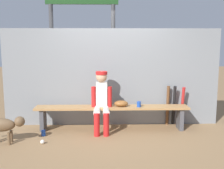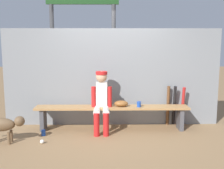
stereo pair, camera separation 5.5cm
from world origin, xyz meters
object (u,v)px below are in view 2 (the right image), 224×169
at_px(dugout_bench, 112,111).
at_px(baseball, 42,142).
at_px(player_seated, 102,99).
at_px(dog, 4,125).
at_px(baseball_glove, 121,104).
at_px(scoreboard, 85,5).
at_px(bat_aluminum_black, 174,106).
at_px(cup_on_bench, 139,104).
at_px(bat_aluminum_red, 183,106).
at_px(bat_wood_dark, 168,106).
at_px(cup_on_ground, 43,133).

xyz_separation_m(dugout_bench, baseball, (-1.24, -0.77, -0.35)).
relative_size(player_seated, dog, 1.43).
bearing_deg(baseball_glove, scoreboard, 124.81).
bearing_deg(bat_aluminum_black, cup_on_bench, -157.66).
bearing_deg(cup_on_bench, scoreboard, 133.83).
bearing_deg(dog, bat_aluminum_red, 15.87).
distance_m(player_seated, cup_on_bench, 0.76).
height_order(cup_on_bench, dog, cup_on_bench).
bearing_deg(cup_on_bench, bat_wood_dark, 26.81).
height_order(bat_wood_dark, scoreboard, scoreboard).
distance_m(bat_wood_dark, cup_on_bench, 0.75).
distance_m(scoreboard, dog, 3.24).
xyz_separation_m(dugout_bench, baseball_glove, (0.19, 0.00, 0.16)).
bearing_deg(cup_on_bench, player_seated, -175.12).
height_order(cup_on_bench, scoreboard, scoreboard).
xyz_separation_m(dugout_bench, scoreboard, (-0.62, 1.15, 2.24)).
bearing_deg(dugout_bench, bat_wood_dark, 13.33).
height_order(bat_aluminum_black, baseball, bat_aluminum_black).
height_order(player_seated, bat_aluminum_red, player_seated).
bearing_deg(dog, bat_wood_dark, 18.04).
height_order(dugout_bench, dog, dog).
xyz_separation_m(bat_aluminum_red, cup_on_ground, (-2.82, -0.59, -0.37)).
bearing_deg(bat_aluminum_black, bat_wood_dark, 176.26).
bearing_deg(bat_aluminum_black, baseball, -157.99).
height_order(baseball_glove, cup_on_ground, baseball_glove).
height_order(player_seated, cup_on_bench, player_seated).
relative_size(cup_on_bench, dog, 0.13).
xyz_separation_m(baseball_glove, bat_aluminum_red, (1.32, 0.24, -0.12)).
distance_m(player_seated, bat_wood_dark, 1.48).
distance_m(baseball_glove, bat_aluminum_red, 1.35).
bearing_deg(cup_on_bench, baseball_glove, 171.90).
xyz_separation_m(baseball, cup_on_bench, (1.78, 0.72, 0.50)).
bearing_deg(scoreboard, cup_on_ground, -115.13).
height_order(baseball, scoreboard, scoreboard).
relative_size(baseball_glove, dog, 0.33).
bearing_deg(bat_aluminum_red, bat_aluminum_black, 168.58).
height_order(player_seated, bat_aluminum_black, player_seated).
xyz_separation_m(dugout_bench, player_seated, (-0.21, -0.11, 0.27)).
distance_m(cup_on_ground, scoreboard, 3.06).
relative_size(bat_wood_dark, cup_on_ground, 7.82).
distance_m(cup_on_bench, scoreboard, 2.67).
distance_m(baseball_glove, bat_wood_dark, 1.06).
relative_size(baseball_glove, bat_aluminum_red, 0.33).
bearing_deg(cup_on_bench, bat_aluminum_red, 16.81).
height_order(baseball_glove, bat_aluminum_red, bat_aluminum_red).
relative_size(bat_aluminum_red, cup_on_ground, 7.73).
xyz_separation_m(player_seated, bat_aluminum_red, (1.71, 0.36, -0.24)).
relative_size(bat_wood_dark, scoreboard, 0.23).
bearing_deg(scoreboard, bat_aluminum_black, -24.21).
distance_m(dugout_bench, cup_on_ground, 1.40).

